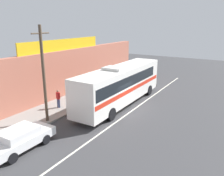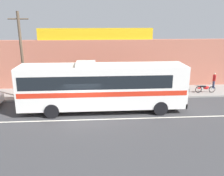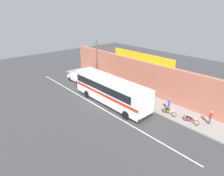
# 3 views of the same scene
# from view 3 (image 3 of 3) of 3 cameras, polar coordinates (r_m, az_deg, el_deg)

# --- Properties ---
(ground_plane) EXTENTS (70.00, 70.00, 0.00)m
(ground_plane) POSITION_cam_3_polar(r_m,az_deg,el_deg) (26.64, -4.08, -4.12)
(ground_plane) COLOR #3A3A3D
(sidewalk_slab) EXTENTS (30.00, 3.60, 0.14)m
(sidewalk_slab) POSITION_cam_3_polar(r_m,az_deg,el_deg) (29.73, 3.88, -1.03)
(sidewalk_slab) COLOR gray
(sidewalk_slab) RESTS_ON ground_plane
(storefront_facade) EXTENTS (30.00, 0.70, 4.80)m
(storefront_facade) POSITION_cam_3_polar(r_m,az_deg,el_deg) (30.37, 6.87, 4.08)
(storefront_facade) COLOR #B26651
(storefront_facade) RESTS_ON ground_plane
(storefront_billboard) EXTENTS (11.15, 0.12, 1.10)m
(storefront_billboard) POSITION_cam_3_polar(r_m,az_deg,el_deg) (28.92, 8.68, 9.13)
(storefront_billboard) COLOR gold
(storefront_billboard) RESTS_ON storefront_facade
(road_center_stripe) EXTENTS (30.00, 0.14, 0.01)m
(road_center_stripe) POSITION_cam_3_polar(r_m,az_deg,el_deg) (26.22, -5.47, -4.63)
(road_center_stripe) COLOR silver
(road_center_stripe) RESTS_ON ground_plane
(intercity_bus) EXTENTS (12.28, 2.66, 3.78)m
(intercity_bus) POSITION_cam_3_polar(r_m,az_deg,el_deg) (25.31, -0.67, -0.40)
(intercity_bus) COLOR white
(intercity_bus) RESTS_ON ground_plane
(parked_car) EXTENTS (4.23, 1.84, 1.37)m
(parked_car) POSITION_cam_3_polar(r_m,az_deg,el_deg) (34.26, -10.19, 3.10)
(parked_car) COLOR silver
(parked_car) RESTS_ON ground_plane
(utility_pole) EXTENTS (1.60, 0.22, 7.24)m
(utility_pole) POSITION_cam_3_polar(r_m,az_deg,el_deg) (31.23, -4.42, 7.56)
(utility_pole) COLOR brown
(utility_pole) RESTS_ON sidewalk_slab
(motorcycle_orange) EXTENTS (1.93, 0.56, 0.94)m
(motorcycle_orange) POSITION_cam_3_polar(r_m,az_deg,el_deg) (24.04, 16.50, -6.69)
(motorcycle_orange) COLOR black
(motorcycle_orange) RESTS_ON sidewalk_slab
(motorcycle_purple) EXTENTS (1.92, 0.56, 0.94)m
(motorcycle_purple) POSITION_cam_3_polar(r_m,az_deg,el_deg) (23.24, 22.23, -8.60)
(motorcycle_purple) COLOR black
(motorcycle_purple) RESTS_ON sidewalk_slab
(pedestrian_by_curb) EXTENTS (0.30, 0.48, 1.65)m
(pedestrian_by_curb) POSITION_cam_3_polar(r_m,az_deg,el_deg) (30.94, 0.47, 2.04)
(pedestrian_by_curb) COLOR navy
(pedestrian_by_curb) RESTS_ON sidewalk_slab
(pedestrian_far_left) EXTENTS (0.30, 0.48, 1.57)m
(pedestrian_far_left) POSITION_cam_3_polar(r_m,az_deg,el_deg) (23.68, 27.11, -7.55)
(pedestrian_far_left) COLOR navy
(pedestrian_far_left) RESTS_ON sidewalk_slab
(pedestrian_near_shop) EXTENTS (0.30, 0.48, 1.60)m
(pedestrian_near_shop) POSITION_cam_3_polar(r_m,az_deg,el_deg) (24.90, 16.50, -4.33)
(pedestrian_near_shop) COLOR navy
(pedestrian_near_shop) RESTS_ON sidewalk_slab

